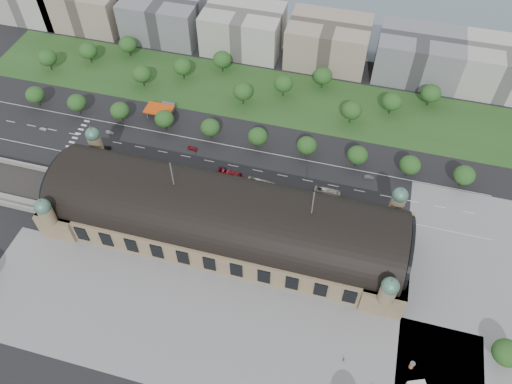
% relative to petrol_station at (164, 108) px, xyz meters
% --- Properties ---
extents(ground, '(900.00, 900.00, 0.00)m').
position_rel_petrol_station_xyz_m(ground, '(53.91, -65.28, -2.95)').
color(ground, black).
rests_on(ground, ground).
extents(station, '(150.00, 48.40, 44.30)m').
position_rel_petrol_station_xyz_m(station, '(53.91, -65.28, 7.33)').
color(station, '#907F59').
rests_on(station, ground).
extents(plaza_south, '(190.00, 48.00, 0.12)m').
position_rel_petrol_station_xyz_m(plaza_south, '(63.91, -109.28, -2.95)').
color(plaza_south, gray).
rests_on(plaza_south, ground).
extents(plaza_east, '(56.00, 100.00, 0.12)m').
position_rel_petrol_station_xyz_m(plaza_east, '(156.91, -65.28, -2.95)').
color(plaza_east, gray).
rests_on(plaza_east, ground).
extents(road_slab, '(260.00, 26.00, 0.10)m').
position_rel_petrol_station_xyz_m(road_slab, '(33.91, -27.28, -2.95)').
color(road_slab, black).
rests_on(road_slab, ground).
extents(grass_belt, '(300.00, 45.00, 0.10)m').
position_rel_petrol_station_xyz_m(grass_belt, '(38.91, 27.72, -2.95)').
color(grass_belt, '#264F1F').
rests_on(grass_belt, ground).
extents(petrol_station, '(14.00, 13.00, 5.05)m').
position_rel_petrol_station_xyz_m(petrol_station, '(0.00, 0.00, 0.00)').
color(petrol_station, '#E0470D').
rests_on(petrol_station, ground).
extents(office_1, '(45.00, 32.00, 24.00)m').
position_rel_petrol_station_xyz_m(office_1, '(-76.09, 67.72, 9.05)').
color(office_1, '#A2917F').
rests_on(office_1, ground).
extents(office_2, '(45.00, 32.00, 24.00)m').
position_rel_petrol_station_xyz_m(office_2, '(-26.09, 67.72, 9.05)').
color(office_2, gray).
rests_on(office_2, ground).
extents(office_3, '(45.00, 32.00, 24.00)m').
position_rel_petrol_station_xyz_m(office_3, '(23.91, 67.72, 9.05)').
color(office_3, beige).
rests_on(office_3, ground).
extents(office_4, '(45.00, 32.00, 24.00)m').
position_rel_petrol_station_xyz_m(office_4, '(73.91, 67.72, 9.05)').
color(office_4, '#A2917F').
rests_on(office_4, ground).
extents(office_5, '(45.00, 32.00, 24.00)m').
position_rel_petrol_station_xyz_m(office_5, '(123.91, 67.72, 9.05)').
color(office_5, gray).
rests_on(office_5, ground).
extents(office_6, '(45.00, 32.00, 24.00)m').
position_rel_petrol_station_xyz_m(office_6, '(168.91, 67.72, 9.05)').
color(office_6, beige).
rests_on(office_6, ground).
extents(tree_row_0, '(9.60, 9.60, 11.52)m').
position_rel_petrol_station_xyz_m(tree_row_0, '(-66.09, -12.28, 4.48)').
color(tree_row_0, '#2D2116').
rests_on(tree_row_0, ground).
extents(tree_row_1, '(9.60, 9.60, 11.52)m').
position_rel_petrol_station_xyz_m(tree_row_1, '(-42.09, -12.28, 4.48)').
color(tree_row_1, '#2D2116').
rests_on(tree_row_1, ground).
extents(tree_row_2, '(9.60, 9.60, 11.52)m').
position_rel_petrol_station_xyz_m(tree_row_2, '(-18.09, -12.28, 4.48)').
color(tree_row_2, '#2D2116').
rests_on(tree_row_2, ground).
extents(tree_row_3, '(9.60, 9.60, 11.52)m').
position_rel_petrol_station_xyz_m(tree_row_3, '(5.91, -12.28, 4.48)').
color(tree_row_3, '#2D2116').
rests_on(tree_row_3, ground).
extents(tree_row_4, '(9.60, 9.60, 11.52)m').
position_rel_petrol_station_xyz_m(tree_row_4, '(29.91, -12.28, 4.48)').
color(tree_row_4, '#2D2116').
rests_on(tree_row_4, ground).
extents(tree_row_5, '(9.60, 9.60, 11.52)m').
position_rel_petrol_station_xyz_m(tree_row_5, '(53.91, -12.28, 4.48)').
color(tree_row_5, '#2D2116').
rests_on(tree_row_5, ground).
extents(tree_row_6, '(9.60, 9.60, 11.52)m').
position_rel_petrol_station_xyz_m(tree_row_6, '(77.91, -12.28, 4.48)').
color(tree_row_6, '#2D2116').
rests_on(tree_row_6, ground).
extents(tree_row_7, '(9.60, 9.60, 11.52)m').
position_rel_petrol_station_xyz_m(tree_row_7, '(101.91, -12.28, 4.48)').
color(tree_row_7, '#2D2116').
rests_on(tree_row_7, ground).
extents(tree_row_8, '(9.60, 9.60, 11.52)m').
position_rel_petrol_station_xyz_m(tree_row_8, '(125.91, -12.28, 4.48)').
color(tree_row_8, '#2D2116').
rests_on(tree_row_8, ground).
extents(tree_row_9, '(9.60, 9.60, 11.52)m').
position_rel_petrol_station_xyz_m(tree_row_9, '(149.91, -12.28, 4.48)').
color(tree_row_9, '#2D2116').
rests_on(tree_row_9, ground).
extents(tree_belt_0, '(10.40, 10.40, 12.48)m').
position_rel_petrol_station_xyz_m(tree_belt_0, '(-76.09, 17.72, 5.10)').
color(tree_belt_0, '#2D2116').
rests_on(tree_belt_0, ground).
extents(tree_belt_1, '(10.40, 10.40, 12.48)m').
position_rel_petrol_station_xyz_m(tree_belt_1, '(-57.09, 29.72, 5.10)').
color(tree_belt_1, '#2D2116').
rests_on(tree_belt_1, ground).
extents(tree_belt_2, '(10.40, 10.40, 12.48)m').
position_rel_petrol_station_xyz_m(tree_belt_2, '(-38.09, 41.72, 5.10)').
color(tree_belt_2, '#2D2116').
rests_on(tree_belt_2, ground).
extents(tree_belt_3, '(10.40, 10.40, 12.48)m').
position_rel_petrol_station_xyz_m(tree_belt_3, '(-19.09, 17.72, 5.10)').
color(tree_belt_3, '#2D2116').
rests_on(tree_belt_3, ground).
extents(tree_belt_4, '(10.40, 10.40, 12.48)m').
position_rel_petrol_station_xyz_m(tree_belt_4, '(-0.09, 29.72, 5.10)').
color(tree_belt_4, '#2D2116').
rests_on(tree_belt_4, ground).
extents(tree_belt_5, '(10.40, 10.40, 12.48)m').
position_rel_petrol_station_xyz_m(tree_belt_5, '(18.91, 41.72, 5.10)').
color(tree_belt_5, '#2D2116').
rests_on(tree_belt_5, ground).
extents(tree_belt_6, '(10.40, 10.40, 12.48)m').
position_rel_petrol_station_xyz_m(tree_belt_6, '(37.91, 17.72, 5.10)').
color(tree_belt_6, '#2D2116').
rests_on(tree_belt_6, ground).
extents(tree_belt_7, '(10.40, 10.40, 12.48)m').
position_rel_petrol_station_xyz_m(tree_belt_7, '(56.91, 29.72, 5.10)').
color(tree_belt_7, '#2D2116').
rests_on(tree_belt_7, ground).
extents(tree_belt_8, '(10.40, 10.40, 12.48)m').
position_rel_petrol_station_xyz_m(tree_belt_8, '(75.91, 41.72, 5.10)').
color(tree_belt_8, '#2D2116').
rests_on(tree_belt_8, ground).
extents(tree_belt_9, '(10.40, 10.40, 12.48)m').
position_rel_petrol_station_xyz_m(tree_belt_9, '(94.91, 17.72, 5.10)').
color(tree_belt_9, '#2D2116').
rests_on(tree_belt_9, ground).
extents(tree_belt_10, '(10.40, 10.40, 12.48)m').
position_rel_petrol_station_xyz_m(tree_belt_10, '(113.91, 29.72, 5.10)').
color(tree_belt_10, '#2D2116').
rests_on(tree_belt_10, ground).
extents(tree_belt_11, '(10.40, 10.40, 12.48)m').
position_rel_petrol_station_xyz_m(tree_belt_11, '(132.91, 41.72, 5.10)').
color(tree_belt_11, '#2D2116').
rests_on(tree_belt_11, ground).
extents(tree_plaza_ne, '(10.00, 10.00, 11.69)m').
position_rel_petrol_station_xyz_m(tree_plaza_ne, '(163.91, -93.28, 4.48)').
color(tree_plaza_ne, '#2D2116').
rests_on(tree_plaza_ne, ground).
extents(traffic_car_0, '(3.95, 1.64, 1.34)m').
position_rel_petrol_station_xyz_m(traffic_car_0, '(-54.42, -28.47, -2.28)').
color(traffic_car_0, white).
rests_on(traffic_car_0, ground).
extents(traffic_car_1, '(4.30, 1.89, 1.38)m').
position_rel_petrol_station_xyz_m(traffic_car_1, '(-20.66, -22.07, -2.26)').
color(traffic_car_1, gray).
rests_on(traffic_car_1, ground).
extents(traffic_car_2, '(5.00, 2.67, 1.34)m').
position_rel_petrol_station_xyz_m(traffic_car_2, '(-17.53, -32.34, -2.28)').
color(traffic_car_2, black).
rests_on(traffic_car_2, ground).
extents(traffic_car_3, '(4.73, 2.17, 1.34)m').
position_rel_petrol_station_xyz_m(traffic_car_3, '(23.59, -21.95, -2.28)').
color(traffic_car_3, maroon).
rests_on(traffic_car_3, ground).
extents(traffic_car_4, '(3.95, 1.74, 1.32)m').
position_rel_petrol_station_xyz_m(traffic_car_4, '(41.56, -30.68, -2.29)').
color(traffic_car_4, '#221C4E').
rests_on(traffic_car_4, ground).
extents(traffic_car_5, '(4.53, 2.01, 1.44)m').
position_rel_petrol_station_xyz_m(traffic_car_5, '(109.12, -18.19, -2.23)').
color(traffic_car_5, '#5B5E62').
rests_on(traffic_car_5, ground).
extents(traffic_car_6, '(5.76, 2.70, 1.60)m').
position_rel_petrol_station_xyz_m(traffic_car_6, '(116.58, -37.78, -2.15)').
color(traffic_car_6, silver).
rests_on(traffic_car_6, ground).
extents(parked_car_0, '(4.72, 4.25, 1.56)m').
position_rel_petrol_station_xyz_m(parked_car_0, '(-26.09, -41.76, -2.17)').
color(parked_car_0, black).
rests_on(parked_car_0, ground).
extents(parked_car_1, '(5.14, 3.71, 1.30)m').
position_rel_petrol_station_xyz_m(parked_car_1, '(-2.91, -44.28, -2.30)').
color(parked_car_1, maroon).
rests_on(parked_car_1, ground).
extents(parked_car_2, '(4.74, 3.49, 1.28)m').
position_rel_petrol_station_xyz_m(parked_car_2, '(-3.79, -42.46, -2.31)').
color(parked_car_2, '#182343').
rests_on(parked_car_2, ground).
extents(parked_car_3, '(4.19, 3.17, 1.33)m').
position_rel_petrol_station_xyz_m(parked_car_3, '(-7.65, -42.39, -2.28)').
color(parked_car_3, '#515258').
rests_on(parked_car_3, ground).
extents(parked_car_4, '(4.81, 3.53, 1.51)m').
position_rel_petrol_station_xyz_m(parked_car_4, '(4.33, -40.28, -2.19)').
color(parked_car_4, silver).
rests_on(parked_car_4, ground).
extents(parked_car_5, '(6.27, 4.67, 1.58)m').
position_rel_petrol_station_xyz_m(parked_car_5, '(32.05, -43.83, -2.16)').
color(parked_car_5, gray).
rests_on(parked_car_5, ground).
extents(parked_car_6, '(4.69, 3.61, 1.27)m').
position_rel_petrol_station_xyz_m(parked_car_6, '(19.94, -44.28, -2.32)').
color(parked_car_6, black).
rests_on(parked_car_6, ground).
extents(bus_west, '(12.27, 3.77, 3.37)m').
position_rel_petrol_station_xyz_m(bus_west, '(46.28, -34.40, -1.27)').
color(bus_west, '#B11C29').
rests_on(bus_west, ground).
extents(bus_mid, '(13.76, 4.42, 3.77)m').
position_rel_petrol_station_xyz_m(bus_mid, '(61.98, -36.56, -1.07)').
color(bus_mid, beige).
rests_on(bus_mid, ground).
extents(bus_east, '(11.98, 3.02, 3.32)m').
position_rel_petrol_station_xyz_m(bus_east, '(91.89, -33.28, -1.29)').
color(bus_east, silver).
rests_on(bus_east, ground).
extents(advertising_column, '(1.83, 1.83, 3.46)m').
position_rel_petrol_station_xyz_m(advertising_column, '(133.91, -103.59, -1.15)').
color(advertising_column, '#D2344D').
rests_on(advertising_column, ground).
extents(pedestrian_1, '(0.82, 0.77, 1.87)m').
position_rel_petrol_station_xyz_m(pedestrian_1, '(110.74, -107.62, -2.01)').
color(pedestrian_1, gray).
rests_on(pedestrian_1, ground).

